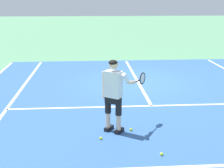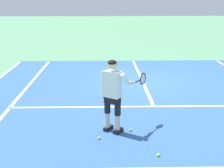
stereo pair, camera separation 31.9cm
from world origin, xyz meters
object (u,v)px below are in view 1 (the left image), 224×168
object	(u,v)px
tennis_player	(114,91)
tennis_ball_mid_court	(131,130)
tennis_ball_by_baseline	(101,138)
tennis_ball_near_feet	(162,154)

from	to	relation	value
tennis_player	tennis_ball_mid_court	bearing A→B (deg)	1.00
tennis_ball_by_baseline	tennis_player	bearing A→B (deg)	51.43
tennis_player	tennis_ball_near_feet	world-z (taller)	tennis_player
tennis_player	tennis_ball_by_baseline	bearing A→B (deg)	-128.57
tennis_ball_near_feet	tennis_player	bearing A→B (deg)	125.49
tennis_ball_near_feet	tennis_ball_by_baseline	xyz separation A→B (m)	(-1.18, 0.79, 0.00)
tennis_ball_by_baseline	tennis_ball_mid_court	size ratio (longest dim) A/B	1.00
tennis_ball_mid_court	tennis_ball_near_feet	bearing A→B (deg)	-69.32
tennis_ball_near_feet	tennis_ball_mid_court	size ratio (longest dim) A/B	1.00
tennis_ball_by_baseline	tennis_ball_mid_court	bearing A→B (deg)	29.74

